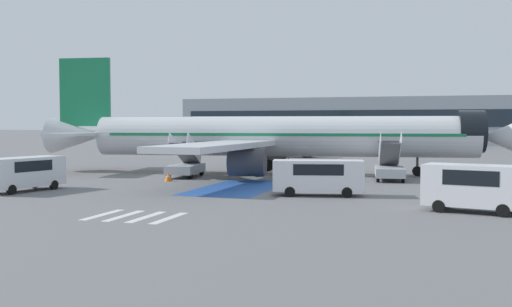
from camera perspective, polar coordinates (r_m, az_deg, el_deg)
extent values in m
plane|color=slate|center=(52.71, 3.82, -2.02)|extent=(600.00, 600.00, 0.00)
cube|color=gold|center=(53.18, 2.43, -1.97)|extent=(76.87, 9.72, 0.01)
cube|color=#2856A8|center=(42.14, -1.57, -3.24)|extent=(5.13, 11.75, 0.01)
cube|color=silver|center=(30.54, -14.41, -5.66)|extent=(0.44, 3.60, 0.01)
cube|color=silver|center=(29.94, -12.45, -5.81)|extent=(0.44, 3.60, 0.01)
cube|color=silver|center=(29.37, -10.40, -5.96)|extent=(0.44, 3.60, 0.01)
cube|color=silver|center=(28.84, -8.27, -6.11)|extent=(0.44, 3.60, 0.01)
cylinder|color=silver|center=(53.00, 2.44, 1.65)|extent=(33.61, 7.62, 3.54)
cone|color=silver|center=(53.80, 22.55, 1.45)|extent=(4.28, 3.92, 3.46)
cone|color=silver|center=(58.80, -16.62, 1.65)|extent=(5.68, 4.02, 3.39)
cylinder|color=black|center=(53.28, 19.77, 1.96)|extent=(2.54, 3.80, 3.57)
cube|color=#197A4C|center=(53.00, 2.44, 1.84)|extent=(30.96, 7.36, 0.24)
cube|color=silver|center=(62.44, 0.42, 1.35)|extent=(8.60, 17.82, 0.44)
cylinder|color=#38383D|center=(60.54, 1.78, 0.04)|extent=(3.04, 2.48, 2.15)
cube|color=silver|center=(44.78, -3.46, 0.74)|extent=(4.52, 17.38, 0.44)
cylinder|color=#38383D|center=(46.14, -0.85, -0.84)|extent=(3.04, 2.48, 2.15)
cube|color=#197A4C|center=(58.51, -15.98, 5.63)|extent=(4.96, 0.97, 6.35)
cube|color=silver|center=(61.26, -14.10, 1.89)|extent=(3.85, 6.00, 0.24)
cube|color=silver|center=(55.20, -16.96, 1.76)|extent=(3.85, 6.00, 0.24)
cylinder|color=#38383D|center=(52.80, 15.12, -0.24)|extent=(0.20, 0.20, 2.58)
cylinder|color=black|center=(52.88, 15.11, -1.64)|extent=(0.87, 0.38, 0.84)
cylinder|color=#38383D|center=(56.13, 1.17, 0.01)|extent=(0.24, 0.24, 2.28)
cylinder|color=black|center=(56.20, 1.17, -1.15)|extent=(1.17, 0.73, 1.10)
cylinder|color=#38383D|center=(50.48, 0.16, -0.31)|extent=(0.24, 0.24, 2.28)
cylinder|color=black|center=(50.56, 0.16, -1.60)|extent=(1.17, 0.73, 1.10)
cube|color=#ADB2BA|center=(48.35, 12.60, -1.69)|extent=(2.77, 5.03, 0.70)
cylinder|color=black|center=(50.02, 11.44, -1.93)|extent=(0.30, 0.72, 0.70)
cylinder|color=black|center=(50.10, 13.58, -1.95)|extent=(0.30, 0.72, 0.70)
cylinder|color=black|center=(46.67, 11.54, -2.27)|extent=(0.30, 0.72, 0.70)
cylinder|color=black|center=(46.76, 13.83, -2.29)|extent=(0.30, 0.72, 0.70)
cube|color=#4C4C51|center=(48.26, 12.62, -0.12)|extent=(1.93, 4.29, 2.10)
cube|color=#4C4C51|center=(50.50, 12.52, 1.12)|extent=(1.77, 1.29, 0.12)
cube|color=silver|center=(48.21, 11.71, 0.45)|extent=(0.61, 4.46, 2.81)
cube|color=silver|center=(48.28, 13.54, 0.43)|extent=(0.61, 4.46, 2.81)
cube|color=#ADB2BA|center=(50.45, -6.73, -1.45)|extent=(2.77, 5.03, 0.70)
cylinder|color=black|center=(52.35, -7.18, -1.68)|extent=(0.30, 0.72, 0.70)
cylinder|color=black|center=(51.83, -5.20, -1.72)|extent=(0.30, 0.72, 0.70)
cylinder|color=black|center=(49.17, -8.34, -1.99)|extent=(0.30, 0.72, 0.70)
cylinder|color=black|center=(48.61, -6.25, -2.03)|extent=(0.30, 0.72, 0.70)
cube|color=#4C4C51|center=(50.37, -6.74, -0.03)|extent=(1.93, 4.29, 1.95)
cube|color=#4C4C51|center=(52.52, -6.03, 1.08)|extent=(1.77, 1.29, 0.12)
cube|color=silver|center=(50.58, -7.58, 0.51)|extent=(0.61, 4.44, 2.67)
cube|color=silver|center=(50.13, -5.90, 0.50)|extent=(0.61, 4.44, 2.67)
cube|color=#38383D|center=(80.44, 2.08, 0.23)|extent=(9.68, 3.42, 0.60)
cube|color=silver|center=(78.90, 5.23, 0.53)|extent=(2.33, 2.57, 1.60)
cube|color=black|center=(78.58, 5.97, 0.75)|extent=(0.24, 1.99, 0.70)
cylinder|color=#B7BCC4|center=(80.54, 1.80, 1.20)|extent=(6.71, 2.73, 2.10)
cylinder|color=gold|center=(80.54, 1.80, 1.20)|extent=(0.56, 2.17, 2.15)
cylinder|color=black|center=(80.20, 5.20, 0.00)|extent=(0.98, 0.37, 0.96)
cylinder|color=black|center=(77.94, 4.67, -0.08)|extent=(0.98, 0.37, 0.96)
cylinder|color=black|center=(81.75, 2.03, 0.06)|extent=(0.98, 0.37, 0.96)
cylinder|color=black|center=(79.54, 1.42, -0.02)|extent=(0.98, 0.37, 0.96)
cylinder|color=black|center=(82.72, 0.32, 0.10)|extent=(0.98, 0.37, 0.96)
cylinder|color=black|center=(80.53, -0.32, 0.02)|extent=(0.98, 0.37, 0.96)
cube|color=silver|center=(37.42, 5.94, -2.08)|extent=(5.84, 3.02, 1.89)
cube|color=black|center=(37.39, 5.94, -1.45)|extent=(3.40, 2.53, 0.68)
cylinder|color=black|center=(38.45, 8.49, -3.38)|extent=(0.67, 0.33, 0.64)
cylinder|color=black|center=(36.71, 8.65, -3.68)|extent=(0.67, 0.33, 0.64)
cylinder|color=black|center=(38.40, 3.33, -3.37)|extent=(0.67, 0.33, 0.64)
cylinder|color=black|center=(36.66, 3.25, -3.66)|extent=(0.67, 0.33, 0.64)
cube|color=silver|center=(42.50, -21.28, -1.65)|extent=(3.15, 5.82, 1.93)
cube|color=black|center=(42.47, -21.29, -1.08)|extent=(2.67, 3.40, 0.69)
cylinder|color=black|center=(40.79, -22.26, -3.21)|extent=(0.33, 0.67, 0.64)
cylinder|color=black|center=(42.99, -18.70, -2.84)|extent=(0.33, 0.67, 0.64)
cylinder|color=black|center=(44.40, -20.33, -2.69)|extent=(0.33, 0.67, 0.64)
cube|color=silver|center=(32.16, 20.06, -2.88)|extent=(5.22, 3.12, 2.08)
cube|color=black|center=(32.12, 20.07, -2.07)|extent=(3.09, 2.65, 0.75)
cylinder|color=black|center=(32.99, 22.91, -4.62)|extent=(0.67, 0.34, 0.64)
cylinder|color=black|center=(31.12, 22.47, -5.05)|extent=(0.67, 0.34, 0.64)
cylinder|color=black|center=(33.50, 17.76, -4.42)|extent=(0.67, 0.34, 0.64)
cylinder|color=black|center=(31.66, 17.02, -4.82)|extent=(0.67, 0.34, 0.64)
cylinder|color=#2D2D33|center=(47.40, 7.99, -2.08)|extent=(0.14, 0.14, 0.84)
cylinder|color=#2D2D33|center=(47.54, 7.88, -2.06)|extent=(0.14, 0.14, 0.84)
cube|color=yellow|center=(47.41, 7.94, -1.17)|extent=(0.45, 0.46, 0.67)
cube|color=silver|center=(47.41, 7.94, -1.17)|extent=(0.46, 0.47, 0.06)
sphere|color=beige|center=(47.38, 7.95, -0.63)|extent=(0.23, 0.23, 0.23)
cylinder|color=#2D2D33|center=(46.14, 7.24, -2.25)|extent=(0.14, 0.14, 0.77)
cylinder|color=#2D2D33|center=(46.30, 7.30, -2.24)|extent=(0.14, 0.14, 0.77)
cube|color=orange|center=(46.16, 7.27, -1.39)|extent=(0.27, 0.44, 0.61)
cube|color=silver|center=(46.16, 7.27, -1.39)|extent=(0.28, 0.45, 0.06)
sphere|color=#9E704C|center=(46.14, 7.28, -0.88)|extent=(0.21, 0.21, 0.21)
cylinder|color=#2D2D33|center=(50.35, 2.86, -1.79)|extent=(0.14, 0.14, 0.79)
cylinder|color=#2D2D33|center=(50.33, 3.05, -1.80)|extent=(0.14, 0.14, 0.79)
cube|color=yellow|center=(50.29, 2.96, -0.99)|extent=(0.45, 0.27, 0.63)
cube|color=silver|center=(50.29, 2.96, -0.99)|extent=(0.46, 0.28, 0.06)
sphere|color=tan|center=(50.26, 2.96, -0.51)|extent=(0.21, 0.21, 0.21)
cone|color=orange|center=(47.12, -8.36, -2.20)|extent=(0.62, 0.62, 0.69)
cylinder|color=white|center=(47.12, -8.36, -2.16)|extent=(0.34, 0.34, 0.08)
cone|color=orange|center=(50.73, -1.71, -1.93)|extent=(0.44, 0.44, 0.48)
cylinder|color=white|center=(50.72, -1.71, -1.90)|extent=(0.24, 0.24, 0.06)
cube|color=#89939E|center=(133.86, 14.66, 3.03)|extent=(102.70, 12.00, 10.13)
cube|color=#19232D|center=(127.82, 14.54, 3.27)|extent=(98.59, 0.10, 3.55)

